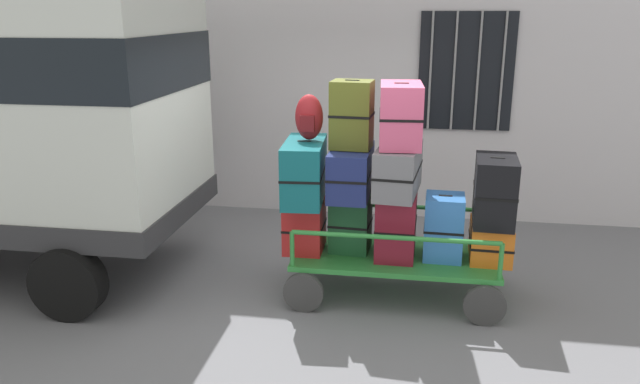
# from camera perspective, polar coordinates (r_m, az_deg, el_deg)

# --- Properties ---
(ground_plane) EXTENTS (40.00, 40.00, 0.00)m
(ground_plane) POSITION_cam_1_polar(r_m,az_deg,el_deg) (6.37, 0.87, -9.09)
(ground_plane) COLOR slate
(building_wall) EXTENTS (12.00, 0.38, 5.00)m
(building_wall) POSITION_cam_1_polar(r_m,az_deg,el_deg) (8.36, 3.68, 14.80)
(building_wall) COLOR silver
(building_wall) RESTS_ON ground
(luggage_cart) EXTENTS (2.06, 1.12, 0.44)m
(luggage_cart) POSITION_cam_1_polar(r_m,az_deg,el_deg) (6.20, 7.01, -6.38)
(luggage_cart) COLOR #2D8438
(luggage_cart) RESTS_ON ground
(cart_railing) EXTENTS (1.95, 0.98, 0.36)m
(cart_railing) POSITION_cam_1_polar(r_m,az_deg,el_deg) (6.06, 7.13, -3.09)
(cart_railing) COLOR #2D8438
(cart_railing) RESTS_ON luggage_cart
(suitcase_left_bottom) EXTENTS (0.39, 0.48, 0.52)m
(suitcase_left_bottom) POSITION_cam_1_polar(r_m,az_deg,el_deg) (6.13, -1.45, -3.12)
(suitcase_left_bottom) COLOR #B21E1E
(suitcase_left_bottom) RESTS_ON luggage_cart
(suitcase_left_middle) EXTENTS (0.44, 0.89, 0.60)m
(suitcase_left_middle) POSITION_cam_1_polar(r_m,az_deg,el_deg) (5.98, -1.46, 1.98)
(suitcase_left_middle) COLOR #0F5960
(suitcase_left_middle) RESTS_ON suitcase_left_bottom
(suitcase_midleft_bottom) EXTENTS (0.42, 0.39, 0.59)m
(suitcase_midleft_bottom) POSITION_cam_1_polar(r_m,az_deg,el_deg) (6.11, 2.86, -2.85)
(suitcase_midleft_bottom) COLOR #194C28
(suitcase_midleft_bottom) RESTS_ON luggage_cart
(suitcase_midleft_middle) EXTENTS (0.40, 0.82, 0.47)m
(suitcase_midleft_middle) POSITION_cam_1_polar(r_m,az_deg,el_deg) (5.94, 2.92, 1.91)
(suitcase_midleft_middle) COLOR navy
(suitcase_midleft_middle) RESTS_ON suitcase_midleft_bottom
(suitcase_midleft_top) EXTENTS (0.41, 0.37, 0.65)m
(suitcase_midleft_top) POSITION_cam_1_polar(r_m,az_deg,el_deg) (5.81, 2.99, 7.22)
(suitcase_midleft_top) COLOR #4C5119
(suitcase_midleft_top) RESTS_ON suitcase_midleft_middle
(suitcase_center_bottom) EXTENTS (0.40, 0.61, 0.64)m
(suitcase_center_bottom) POSITION_cam_1_polar(r_m,az_deg,el_deg) (6.03, 7.13, -2.98)
(suitcase_center_bottom) COLOR maroon
(suitcase_center_bottom) RESTS_ON luggage_cart
(suitcase_center_middle) EXTENTS (0.46, 0.88, 0.46)m
(suitcase_center_middle) POSITION_cam_1_polar(r_m,az_deg,el_deg) (5.86, 7.32, 2.08)
(suitcase_center_middle) COLOR slate
(suitcase_center_middle) RESTS_ON suitcase_center_bottom
(suitcase_center_top) EXTENTS (0.43, 0.70, 0.59)m
(suitcase_center_top) POSITION_cam_1_polar(r_m,az_deg,el_deg) (5.77, 7.52, 7.16)
(suitcase_center_top) COLOR #CC4C72
(suitcase_center_top) RESTS_ON suitcase_center_middle
(suitcase_midright_bottom) EXTENTS (0.39, 0.40, 0.64)m
(suitcase_midright_bottom) POSITION_cam_1_polar(r_m,az_deg,el_deg) (6.03, 11.47, -3.22)
(suitcase_midright_bottom) COLOR #3372C6
(suitcase_midright_bottom) RESTS_ON luggage_cart
(suitcase_right_bottom) EXTENTS (0.42, 0.58, 0.37)m
(suitcase_right_bottom) POSITION_cam_1_polar(r_m,az_deg,el_deg) (6.16, 15.63, -4.40)
(suitcase_right_bottom) COLOR orange
(suitcase_right_bottom) RESTS_ON luggage_cart
(suitcase_right_middle) EXTENTS (0.42, 0.64, 0.64)m
(suitcase_right_middle) POSITION_cam_1_polar(r_m,az_deg,el_deg) (6.00, 16.00, 0.11)
(suitcase_right_middle) COLOR black
(suitcase_right_middle) RESTS_ON suitcase_right_bottom
(backpack) EXTENTS (0.27, 0.22, 0.44)m
(backpack) POSITION_cam_1_polar(r_m,az_deg,el_deg) (5.91, -1.03, 6.96)
(backpack) COLOR maroon
(backpack) RESTS_ON suitcase_left_middle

